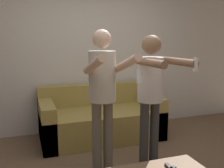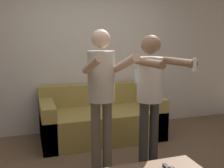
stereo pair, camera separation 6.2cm
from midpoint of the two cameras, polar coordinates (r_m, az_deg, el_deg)
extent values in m
cube|color=silver|center=(4.48, -6.06, 7.06)|extent=(6.40, 0.06, 2.70)
cube|color=#AD9347|center=(4.21, -2.83, -8.70)|extent=(1.87, 0.93, 0.45)
cube|color=#AD9347|center=(4.46, -4.25, -2.24)|extent=(1.87, 0.16, 0.36)
cube|color=#AD9347|center=(4.04, -14.43, -8.36)|extent=(0.20, 0.93, 0.65)
cube|color=#AD9347|center=(4.47, 7.56, -6.33)|extent=(0.20, 0.93, 0.65)
cylinder|color=#6B6051|center=(3.07, -3.91, -11.75)|extent=(0.11, 0.11, 0.88)
cylinder|color=#6B6051|center=(3.11, -1.44, -11.47)|extent=(0.11, 0.11, 0.88)
cylinder|color=beige|center=(2.90, -2.78, 1.67)|extent=(0.30, 0.30, 0.56)
sphere|color=beige|center=(2.87, -2.85, 9.78)|extent=(0.21, 0.21, 0.21)
cylinder|color=beige|center=(2.56, -4.67, 4.16)|extent=(0.08, 0.60, 0.25)
cylinder|color=beige|center=(2.67, 2.48, 4.42)|extent=(0.08, 0.60, 0.25)
cube|color=white|center=(2.41, 4.98, 1.66)|extent=(0.04, 0.07, 0.13)
cylinder|color=#383838|center=(3.28, 6.46, -10.84)|extent=(0.11, 0.11, 0.83)
cylinder|color=#383838|center=(3.34, 8.64, -10.51)|extent=(0.11, 0.11, 0.83)
cylinder|color=silver|center=(3.13, 7.84, 1.00)|extent=(0.31, 0.31, 0.53)
sphere|color=brown|center=(3.10, 8.02, 8.45)|extent=(0.23, 0.23, 0.23)
cylinder|color=brown|center=(2.76, 7.53, 4.64)|extent=(0.08, 0.60, 0.09)
cylinder|color=brown|center=(2.93, 13.65, 4.75)|extent=(0.08, 0.60, 0.09)
cube|color=white|center=(2.69, 17.09, 4.06)|extent=(0.04, 0.03, 0.13)
cube|color=black|center=(2.58, 11.73, -17.37)|extent=(0.05, 0.15, 0.02)
camera|label=1|loc=(0.03, -90.51, -0.09)|focal=42.00mm
camera|label=2|loc=(0.03, 89.49, 0.09)|focal=42.00mm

